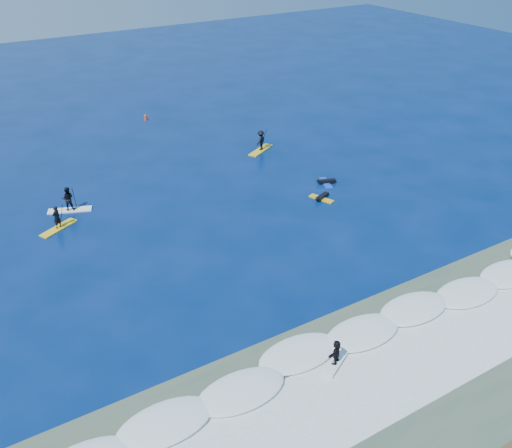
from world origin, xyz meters
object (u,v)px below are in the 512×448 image
sup_paddler_left (57,221)px  prone_paddler_near (322,198)px  wave_surfer (336,353)px  marker_buoy (146,117)px  sup_paddler_right (261,142)px  prone_paddler_far (326,182)px  sup_paddler_center (68,201)px

sup_paddler_left → prone_paddler_near: (19.57, -6.35, -0.52)m
wave_surfer → marker_buoy: 41.80m
sup_paddler_right → marker_buoy: (-6.19, 14.24, -0.59)m
sup_paddler_left → prone_paddler_far: 22.09m
sup_paddler_right → wave_surfer: size_ratio=1.58×
sup_paddler_left → sup_paddler_right: bearing=-14.7°
sup_paddler_center → marker_buoy: 21.42m
prone_paddler_near → prone_paddler_far: size_ratio=0.98×
sup_paddler_center → wave_surfer: 25.43m
sup_paddler_center → marker_buoy: size_ratio=4.47×
prone_paddler_near → marker_buoy: 26.13m
wave_surfer → sup_paddler_center: bearing=77.6°
sup_paddler_center → prone_paddler_far: (20.20, -6.56, -0.72)m
prone_paddler_near → wave_surfer: (-11.02, -15.69, 0.70)m
marker_buoy → sup_paddler_left: bearing=-127.1°
sup_paddler_left → prone_paddler_near: size_ratio=1.40×
sup_paddler_center → prone_paddler_far: size_ratio=1.53×
sup_paddler_center → prone_paddler_far: bearing=3.4°
prone_paddler_far → wave_surfer: (-13.14, -17.87, 0.70)m
sup_paddler_left → wave_surfer: (8.55, -22.04, 0.18)m
prone_paddler_near → prone_paddler_far: bearing=-64.9°
prone_paddler_near → marker_buoy: bearing=-9.8°
sup_paddler_center → sup_paddler_right: 19.51m
sup_paddler_left → prone_paddler_near: sup_paddler_left is taller
wave_surfer → prone_paddler_near: bearing=26.4°
sup_paddler_left → prone_paddler_near: bearing=-46.4°
sup_paddler_right → sup_paddler_center: bearing=159.4°
sup_paddler_left → sup_paddler_center: bearing=29.7°
prone_paddler_far → wave_surfer: bearing=164.0°
sup_paddler_left → prone_paddler_far: sup_paddler_left is taller
sup_paddler_center → prone_paddler_near: size_ratio=1.56×
sup_paddler_center → prone_paddler_near: sup_paddler_center is taller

